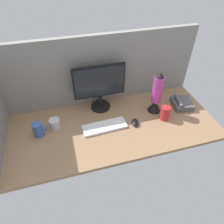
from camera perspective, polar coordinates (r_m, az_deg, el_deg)
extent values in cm
cube|color=#8C6B4C|center=(175.67, -0.37, -3.73)|extent=(180.00, 80.00, 3.00)
cube|color=gray|center=(184.54, -3.56, 11.73)|extent=(180.00, 5.00, 63.84)
cylinder|color=black|center=(191.17, -3.22, 1.62)|extent=(18.00, 18.00, 1.80)
cylinder|color=black|center=(187.15, -3.30, 3.13)|extent=(3.20, 3.20, 11.00)
cube|color=black|center=(176.01, -3.63, 8.60)|extent=(45.50, 2.40, 30.19)
cube|color=black|center=(174.85, -3.52, 8.36)|extent=(43.10, 0.60, 27.79)
cube|color=silver|center=(171.07, -2.09, -4.12)|extent=(37.58, 14.75, 2.00)
ellipsoid|color=black|center=(174.61, 6.53, -2.94)|extent=(7.96, 10.75, 3.40)
cylinder|color=#38569E|center=(171.92, -20.12, -4.67)|extent=(7.78, 7.78, 12.17)
torus|color=#38569E|center=(170.84, -18.63, -4.27)|extent=(6.35, 1.00, 6.35)
cylinder|color=#B2B2B7|center=(174.90, -15.77, -3.25)|extent=(8.92, 8.92, 8.85)
cylinder|color=red|center=(181.27, 14.73, -0.25)|extent=(7.92, 7.92, 12.96)
cone|color=black|center=(188.46, 11.94, 1.78)|extent=(12.19, 12.19, 11.08)
cylinder|color=#B2338C|center=(177.96, 12.72, 6.19)|extent=(8.87, 8.87, 24.39)
cone|color=black|center=(170.31, 13.44, 10.15)|extent=(7.98, 7.98, 4.43)
cube|color=#4C4C51|center=(202.11, 19.07, 2.27)|extent=(19.76, 21.42, 5.60)
cylinder|color=#4C4C51|center=(197.14, 18.20, 3.05)|extent=(5.83, 17.39, 3.20)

